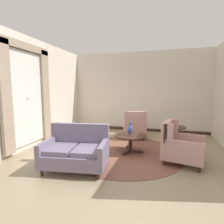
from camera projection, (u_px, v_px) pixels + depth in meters
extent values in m
plane|color=#9E896B|center=(121.00, 156.00, 4.68)|extent=(8.73, 8.73, 0.00)
cube|color=silver|center=(139.00, 92.00, 7.45)|extent=(5.86, 0.08, 3.29)
cube|color=silver|center=(48.00, 93.00, 6.16)|extent=(0.08, 4.37, 3.29)
cube|color=#382319|center=(138.00, 129.00, 7.59)|extent=(5.70, 0.03, 0.12)
cylinder|color=brown|center=(124.00, 152.00, 4.97)|extent=(3.21, 3.21, 0.01)
cube|color=silver|center=(27.00, 99.00, 5.13)|extent=(0.03, 1.18, 2.58)
cube|color=white|center=(27.00, 99.00, 5.12)|extent=(0.02, 1.26, 2.66)
cube|color=white|center=(27.00, 99.00, 5.12)|extent=(0.02, 0.04, 2.58)
cube|color=white|center=(27.00, 99.00, 5.12)|extent=(0.02, 1.18, 0.04)
cube|color=tan|center=(6.00, 98.00, 4.37)|extent=(0.10, 0.32, 2.88)
cube|color=tan|center=(45.00, 96.00, 5.84)|extent=(0.10, 0.32, 2.88)
cube|color=tan|center=(25.00, 46.00, 4.93)|extent=(0.10, 1.86, 0.20)
cylinder|color=#382319|center=(131.00, 135.00, 4.92)|extent=(0.88, 0.88, 0.04)
cylinder|color=#382319|center=(130.00, 143.00, 4.95)|extent=(0.10, 0.10, 0.42)
cube|color=#382319|center=(138.00, 152.00, 4.91)|extent=(0.28, 0.07, 0.07)
cube|color=#382319|center=(128.00, 148.00, 5.19)|extent=(0.18, 0.28, 0.07)
cube|color=#382319|center=(126.00, 153.00, 4.81)|extent=(0.16, 0.28, 0.07)
cylinder|color=#384C93|center=(130.00, 134.00, 4.93)|extent=(0.08, 0.08, 0.02)
ellipsoid|color=#384C93|center=(130.00, 130.00, 4.91)|extent=(0.14, 0.14, 0.24)
cylinder|color=#384C93|center=(130.00, 124.00, 4.89)|extent=(0.06, 0.06, 0.09)
torus|color=#384C93|center=(130.00, 122.00, 4.89)|extent=(0.10, 0.10, 0.02)
cube|color=slate|center=(75.00, 157.00, 3.87)|extent=(1.49, 1.08, 0.28)
cube|color=slate|center=(80.00, 135.00, 4.18)|extent=(1.38, 0.35, 0.54)
cube|color=slate|center=(61.00, 149.00, 3.84)|extent=(0.65, 0.76, 0.10)
cube|color=slate|center=(88.00, 150.00, 3.76)|extent=(0.65, 0.76, 0.10)
cube|color=slate|center=(46.00, 146.00, 3.87)|extent=(0.23, 0.79, 0.23)
cube|color=slate|center=(103.00, 148.00, 3.70)|extent=(0.23, 0.79, 0.23)
cylinder|color=#382319|center=(42.00, 172.00, 3.62)|extent=(0.06, 0.06, 0.14)
cylinder|color=#382319|center=(98.00, 176.00, 3.46)|extent=(0.06, 0.06, 0.14)
cylinder|color=#382319|center=(57.00, 159.00, 4.33)|extent=(0.06, 0.06, 0.14)
cylinder|color=#382319|center=(105.00, 161.00, 4.17)|extent=(0.06, 0.06, 0.14)
cube|color=tan|center=(183.00, 152.00, 4.20)|extent=(1.06, 1.01, 0.27)
cube|color=tan|center=(168.00, 133.00, 4.33)|extent=(0.32, 0.85, 0.58)
cube|color=tan|center=(168.00, 134.00, 3.96)|extent=(0.22, 0.14, 0.44)
cube|color=tan|center=(174.00, 127.00, 4.60)|extent=(0.22, 0.14, 0.44)
cube|color=tan|center=(184.00, 146.00, 3.83)|extent=(0.80, 0.27, 0.23)
cube|color=tan|center=(188.00, 138.00, 4.47)|extent=(0.80, 0.27, 0.23)
cylinder|color=#382319|center=(199.00, 169.00, 3.76)|extent=(0.06, 0.06, 0.14)
cylinder|color=#382319|center=(201.00, 158.00, 4.35)|extent=(0.06, 0.06, 0.14)
cylinder|color=#382319|center=(164.00, 162.00, 4.11)|extent=(0.06, 0.06, 0.14)
cylinder|color=#382319|center=(170.00, 153.00, 4.70)|extent=(0.06, 0.06, 0.14)
cube|color=tan|center=(134.00, 130.00, 6.44)|extent=(0.96, 1.05, 0.26)
cube|color=tan|center=(135.00, 120.00, 6.02)|extent=(0.77, 0.33, 0.61)
cube|color=tan|center=(145.00, 118.00, 6.09)|extent=(0.15, 0.22, 0.46)
cube|color=tan|center=(126.00, 118.00, 6.11)|extent=(0.15, 0.22, 0.46)
cube|color=tan|center=(143.00, 124.00, 6.45)|extent=(0.30, 0.78, 0.19)
cube|color=tan|center=(125.00, 124.00, 6.47)|extent=(0.30, 0.78, 0.19)
cylinder|color=#382319|center=(141.00, 133.00, 6.82)|extent=(0.06, 0.06, 0.14)
cylinder|color=#382319|center=(125.00, 133.00, 6.83)|extent=(0.06, 0.06, 0.14)
cylinder|color=#382319|center=(144.00, 139.00, 6.10)|extent=(0.06, 0.06, 0.14)
cylinder|color=#382319|center=(126.00, 138.00, 6.12)|extent=(0.06, 0.06, 0.14)
cylinder|color=#382319|center=(175.00, 127.00, 4.86)|extent=(0.56, 0.56, 0.03)
cylinder|color=#382319|center=(175.00, 140.00, 4.91)|extent=(0.07, 0.07, 0.71)
cylinder|color=#382319|center=(174.00, 152.00, 4.95)|extent=(0.37, 0.37, 0.04)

